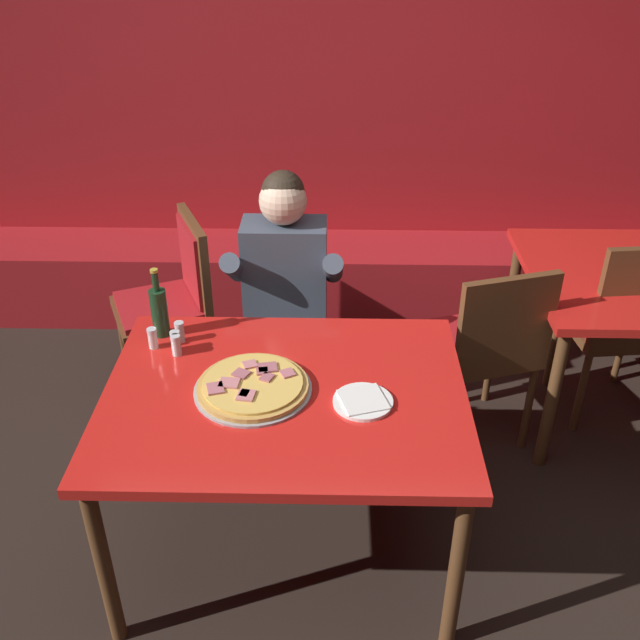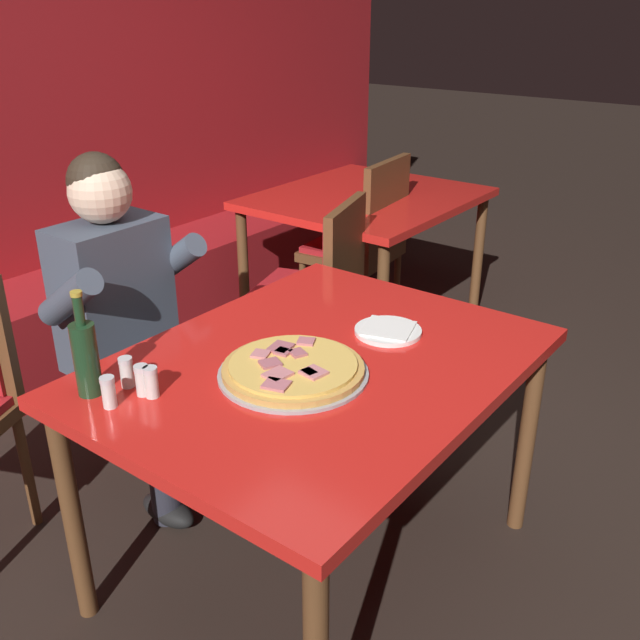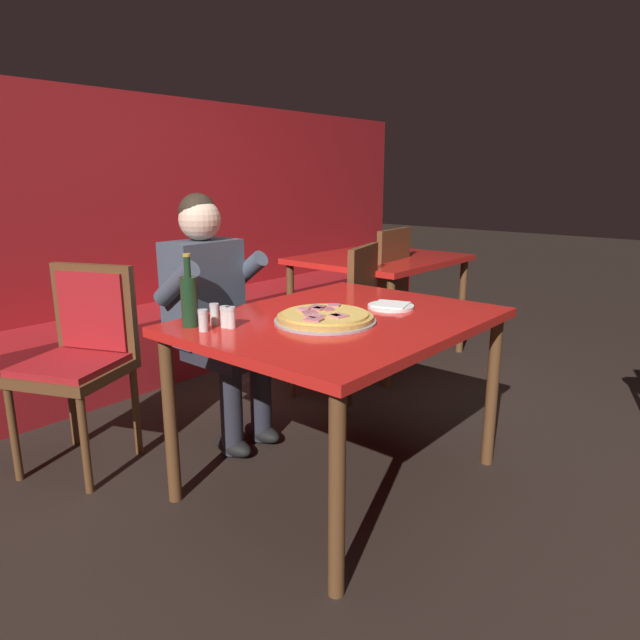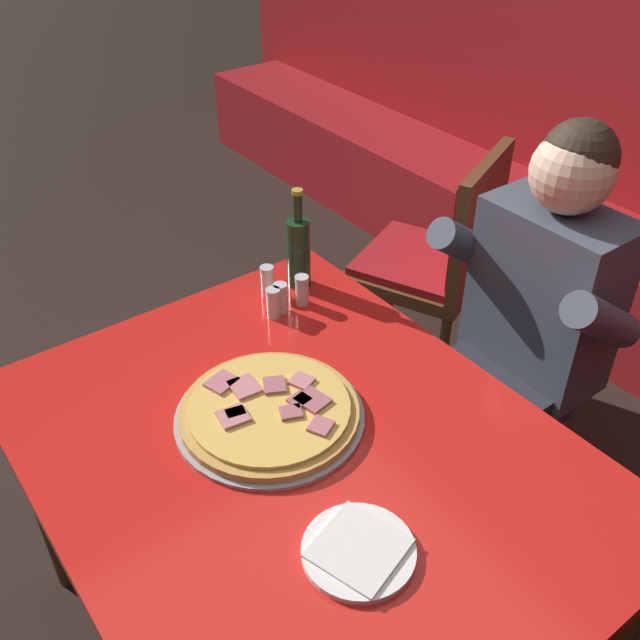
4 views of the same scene
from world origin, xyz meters
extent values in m
cylinder|color=brown|center=(-0.59, -0.44, 0.37)|extent=(0.06, 0.06, 0.73)
cylinder|color=brown|center=(-0.59, 0.44, 0.37)|extent=(0.06, 0.06, 0.73)
cube|color=red|center=(0.00, 0.00, 0.75)|extent=(1.29, 1.01, 0.04)
cylinder|color=#9E9EA3|center=(-0.11, 0.00, 0.78)|extent=(0.42, 0.42, 0.01)
cylinder|color=#C69347|center=(-0.11, 0.00, 0.79)|extent=(0.40, 0.40, 0.02)
cylinder|color=#E0B251|center=(-0.11, 0.00, 0.81)|extent=(0.36, 0.36, 0.01)
cube|color=#C6757A|center=(-0.13, 0.10, 0.81)|extent=(0.06, 0.06, 0.01)
cube|color=#A85B66|center=(-0.06, 0.02, 0.81)|extent=(0.06, 0.06, 0.01)
cube|color=#C6757A|center=(-0.19, -0.01, 0.81)|extent=(0.07, 0.07, 0.01)
cube|color=#B76670|center=(-0.13, -0.07, 0.81)|extent=(0.04, 0.05, 0.01)
cube|color=#B76670|center=(-0.24, -0.05, 0.81)|extent=(0.07, 0.08, 0.01)
cube|color=#C6757A|center=(-0.13, -0.08, 0.81)|extent=(0.07, 0.07, 0.01)
cube|color=#A85B66|center=(-0.08, 0.06, 0.81)|extent=(0.05, 0.05, 0.01)
cube|color=#A85B66|center=(-0.07, 0.08, 0.81)|extent=(0.08, 0.07, 0.01)
cube|color=#A85B66|center=(-0.16, 0.04, 0.81)|extent=(0.07, 0.07, 0.01)
cube|color=#B76670|center=(0.01, 0.05, 0.81)|extent=(0.06, 0.06, 0.01)
cylinder|color=white|center=(0.28, -0.07, 0.78)|extent=(0.21, 0.21, 0.01)
cube|color=white|center=(0.28, -0.07, 0.79)|extent=(0.19, 0.19, 0.01)
cylinder|color=#19381E|center=(-0.51, 0.37, 0.87)|extent=(0.07, 0.07, 0.20)
cylinder|color=#19381E|center=(-0.51, 0.37, 1.01)|extent=(0.03, 0.03, 0.08)
cylinder|color=#B29933|center=(-0.51, 0.37, 1.06)|extent=(0.03, 0.03, 0.01)
cylinder|color=silver|center=(-0.53, 0.27, 0.81)|extent=(0.04, 0.04, 0.07)
cylinder|color=silver|center=(-0.53, 0.27, 0.79)|extent=(0.03, 0.03, 0.04)
cylinder|color=silver|center=(-0.53, 0.27, 0.85)|extent=(0.04, 0.04, 0.01)
cylinder|color=silver|center=(-0.43, 0.32, 0.81)|extent=(0.04, 0.04, 0.07)
cylinder|color=#516B33|center=(-0.43, 0.32, 0.79)|extent=(0.03, 0.03, 0.04)
cylinder|color=silver|center=(-0.43, 0.32, 0.85)|extent=(0.04, 0.04, 0.01)
cylinder|color=silver|center=(-0.43, 0.25, 0.81)|extent=(0.04, 0.04, 0.07)
cylinder|color=#B23323|center=(-0.43, 0.25, 0.79)|extent=(0.03, 0.03, 0.04)
cylinder|color=silver|center=(-0.43, 0.25, 0.85)|extent=(0.04, 0.04, 0.01)
cylinder|color=silver|center=(-0.43, 0.22, 0.81)|extent=(0.04, 0.04, 0.07)
cylinder|color=#28231E|center=(-0.43, 0.22, 0.79)|extent=(0.03, 0.03, 0.04)
cylinder|color=silver|center=(-0.43, 0.22, 0.85)|extent=(0.04, 0.04, 0.01)
ellipsoid|color=black|center=(-0.15, 0.56, 0.04)|extent=(0.11, 0.24, 0.09)
ellipsoid|color=black|center=(0.05, 0.56, 0.04)|extent=(0.11, 0.24, 0.09)
cylinder|color=#282833|center=(-0.15, 0.56, 0.23)|extent=(0.11, 0.11, 0.43)
cylinder|color=#282833|center=(0.05, 0.56, 0.23)|extent=(0.11, 0.11, 0.43)
cube|color=#282833|center=(-0.05, 0.66, 0.51)|extent=(0.34, 0.40, 0.12)
cube|color=#424C5B|center=(-0.05, 0.86, 0.78)|extent=(0.38, 0.22, 0.52)
cylinder|color=#424C5B|center=(-0.27, 0.78, 0.86)|extent=(0.09, 0.30, 0.25)
cylinder|color=#424C5B|center=(0.17, 0.78, 0.86)|extent=(0.09, 0.30, 0.25)
sphere|color=beige|center=(-0.05, 0.86, 1.15)|extent=(0.21, 0.21, 0.21)
sphere|color=#2D2319|center=(-0.05, 0.88, 1.18)|extent=(0.19, 0.19, 0.19)
cylinder|color=brown|center=(-0.95, 1.13, 0.23)|extent=(0.04, 0.04, 0.45)
cylinder|color=brown|center=(-0.80, 0.78, 0.23)|extent=(0.04, 0.04, 0.45)
cylinder|color=brown|center=(-0.60, 1.28, 0.23)|extent=(0.04, 0.04, 0.45)
cylinder|color=brown|center=(-0.45, 0.94, 0.23)|extent=(0.04, 0.04, 0.45)
cube|color=brown|center=(-0.70, 1.03, 0.48)|extent=(0.58, 0.58, 0.05)
cube|color=#A3191E|center=(-0.70, 1.03, 0.52)|extent=(0.53, 0.53, 0.03)
cube|color=brown|center=(-0.52, 1.11, 0.73)|extent=(0.21, 0.42, 0.45)
cube|color=#A3191E|center=(-0.54, 1.10, 0.73)|extent=(0.17, 0.34, 0.38)
camera|label=1|loc=(0.17, -2.03, 2.31)|focal=40.00mm
camera|label=2|loc=(-1.45, -1.11, 1.74)|focal=40.00mm
camera|label=3|loc=(-1.86, -1.45, 1.36)|focal=32.00mm
camera|label=4|loc=(0.87, -0.60, 1.88)|focal=40.00mm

